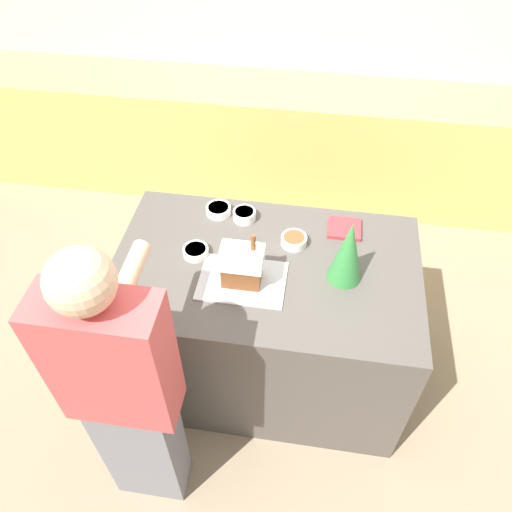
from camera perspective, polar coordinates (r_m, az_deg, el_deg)
The scene contains 13 objects.
ground_plane at distance 3.18m, azimuth 0.88°, elevation -12.34°, with size 12.00×12.00×0.00m, color gray.
wall_back at distance 4.00m, azimuth 5.77°, elevation 25.45°, with size 8.00×0.05×2.60m.
back_cabinet_block at distance 4.09m, azimuth 4.51°, elevation 12.76°, with size 6.00×0.60×0.92m.
kitchen_island at distance 2.80m, azimuth 0.98°, elevation -7.46°, with size 1.52×0.94×0.92m.
baking_tray at distance 2.37m, azimuth -1.58°, elevation -2.83°, with size 0.41×0.30×0.01m.
gingerbread_house at distance 2.29m, azimuth -1.62°, elevation -1.05°, with size 0.20×0.14×0.28m.
decorative_tree at distance 2.30m, azimuth 10.49°, elevation 0.49°, with size 0.17×0.17×0.34m.
candy_bowl_front_corner at distance 2.66m, azimuth -1.34°, elevation 4.75°, with size 0.12×0.12×0.05m.
candy_bowl_behind_tray at distance 2.53m, azimuth 4.36°, elevation 1.84°, with size 0.13×0.13×0.05m.
candy_bowl_near_tray_left at distance 2.71m, azimuth -4.31°, elevation 5.30°, with size 0.13×0.13×0.04m.
candy_bowl_near_tray_right at distance 2.49m, azimuth -6.91°, elevation 0.55°, with size 0.13×0.13×0.04m.
cookbook at distance 2.65m, azimuth 10.08°, elevation 3.13°, with size 0.17×0.16×0.02m.
person at distance 2.15m, azimuth -14.67°, elevation -15.17°, with size 0.44×0.56×1.69m.
Camera 1 is at (0.20, -1.64, 2.71)m, focal length 35.00 mm.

